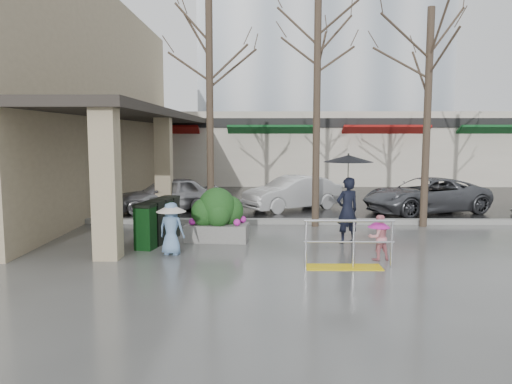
{
  "coord_description": "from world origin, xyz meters",
  "views": [
    {
      "loc": [
        -0.42,
        -11.5,
        2.8
      ],
      "look_at": [
        -0.59,
        1.44,
        1.3
      ],
      "focal_mm": 35.0,
      "sensor_mm": 36.0,
      "label": 1
    }
  ],
  "objects_px": {
    "car_a": "(167,194)",
    "tree_mideast": "(429,64)",
    "news_boxes": "(158,221)",
    "car_c": "(425,195)",
    "tree_midwest": "(318,51)",
    "child_pink": "(379,235)",
    "car_b": "(293,193)",
    "tree_west": "(209,57)",
    "child_blue": "(171,224)",
    "woman": "(348,190)",
    "planter": "(217,215)",
    "handrail": "(347,250)"
  },
  "relations": [
    {
      "from": "planter",
      "to": "car_b",
      "type": "height_order",
      "value": "planter"
    },
    {
      "from": "car_b",
      "to": "tree_west",
      "type": "bearing_deg",
      "value": -71.52
    },
    {
      "from": "handrail",
      "to": "car_c",
      "type": "bearing_deg",
      "value": 61.56
    },
    {
      "from": "tree_mideast",
      "to": "car_b",
      "type": "bearing_deg",
      "value": 138.56
    },
    {
      "from": "woman",
      "to": "child_blue",
      "type": "bearing_deg",
      "value": -5.31
    },
    {
      "from": "tree_midwest",
      "to": "child_blue",
      "type": "xyz_separation_m",
      "value": [
        -3.74,
        -3.69,
        -4.5
      ]
    },
    {
      "from": "child_blue",
      "to": "news_boxes",
      "type": "xyz_separation_m",
      "value": [
        -0.58,
        1.28,
        -0.17
      ]
    },
    {
      "from": "child_blue",
      "to": "planter",
      "type": "distance_m",
      "value": 1.8
    },
    {
      "from": "tree_midwest",
      "to": "car_a",
      "type": "distance_m",
      "value": 7.44
    },
    {
      "from": "handrail",
      "to": "car_b",
      "type": "distance_m",
      "value": 8.17
    },
    {
      "from": "tree_midwest",
      "to": "tree_mideast",
      "type": "bearing_deg",
      "value": -0.0
    },
    {
      "from": "news_boxes",
      "to": "car_c",
      "type": "distance_m",
      "value": 9.94
    },
    {
      "from": "tree_mideast",
      "to": "handrail",
      "type": "bearing_deg",
      "value": -123.19
    },
    {
      "from": "tree_midwest",
      "to": "child_pink",
      "type": "height_order",
      "value": "tree_midwest"
    },
    {
      "from": "car_b",
      "to": "car_c",
      "type": "height_order",
      "value": "same"
    },
    {
      "from": "tree_midwest",
      "to": "car_b",
      "type": "relative_size",
      "value": 1.83
    },
    {
      "from": "news_boxes",
      "to": "car_b",
      "type": "distance_m",
      "value": 6.91
    },
    {
      "from": "tree_midwest",
      "to": "child_blue",
      "type": "bearing_deg",
      "value": -135.41
    },
    {
      "from": "woman",
      "to": "news_boxes",
      "type": "bearing_deg",
      "value": -21.84
    },
    {
      "from": "tree_west",
      "to": "tree_midwest",
      "type": "xyz_separation_m",
      "value": [
        3.2,
        0.0,
        0.15
      ]
    },
    {
      "from": "handrail",
      "to": "car_a",
      "type": "relative_size",
      "value": 0.51
    },
    {
      "from": "tree_mideast",
      "to": "woman",
      "type": "height_order",
      "value": "tree_mideast"
    },
    {
      "from": "handrail",
      "to": "child_blue",
      "type": "xyz_separation_m",
      "value": [
        -3.9,
        1.11,
        0.35
      ]
    },
    {
      "from": "planter",
      "to": "car_c",
      "type": "distance_m",
      "value": 8.52
    },
    {
      "from": "handrail",
      "to": "tree_mideast",
      "type": "bearing_deg",
      "value": 56.81
    },
    {
      "from": "woman",
      "to": "news_boxes",
      "type": "relative_size",
      "value": 1.13
    },
    {
      "from": "woman",
      "to": "tree_west",
      "type": "bearing_deg",
      "value": -54.46
    },
    {
      "from": "child_pink",
      "to": "car_a",
      "type": "height_order",
      "value": "car_a"
    },
    {
      "from": "car_a",
      "to": "tree_mideast",
      "type": "bearing_deg",
      "value": 52.97
    },
    {
      "from": "child_pink",
      "to": "car_c",
      "type": "xyz_separation_m",
      "value": [
        3.23,
        6.81,
        0.06
      ]
    },
    {
      "from": "planter",
      "to": "child_blue",
      "type": "bearing_deg",
      "value": -121.18
    },
    {
      "from": "tree_mideast",
      "to": "planter",
      "type": "relative_size",
      "value": 3.87
    },
    {
      "from": "child_blue",
      "to": "car_a",
      "type": "relative_size",
      "value": 0.33
    },
    {
      "from": "news_boxes",
      "to": "car_b",
      "type": "bearing_deg",
      "value": 68.08
    },
    {
      "from": "tree_midwest",
      "to": "tree_west",
      "type": "bearing_deg",
      "value": -180.0
    },
    {
      "from": "tree_west",
      "to": "car_b",
      "type": "height_order",
      "value": "tree_west"
    },
    {
      "from": "planter",
      "to": "car_a",
      "type": "xyz_separation_m",
      "value": [
        -2.29,
        5.02,
        -0.05
      ]
    },
    {
      "from": "car_b",
      "to": "car_a",
      "type": "bearing_deg",
      "value": -116.64
    },
    {
      "from": "car_b",
      "to": "car_c",
      "type": "xyz_separation_m",
      "value": [
        4.7,
        -0.66,
        0.0
      ]
    },
    {
      "from": "child_blue",
      "to": "car_c",
      "type": "bearing_deg",
      "value": -126.84
    },
    {
      "from": "news_boxes",
      "to": "tree_mideast",
      "type": "bearing_deg",
      "value": 29.27
    },
    {
      "from": "tree_mideast",
      "to": "car_c",
      "type": "xyz_separation_m",
      "value": [
        0.91,
        2.69,
        -4.23
      ]
    },
    {
      "from": "tree_west",
      "to": "woman",
      "type": "bearing_deg",
      "value": -32.31
    },
    {
      "from": "woman",
      "to": "planter",
      "type": "height_order",
      "value": "woman"
    },
    {
      "from": "planter",
      "to": "car_c",
      "type": "height_order",
      "value": "planter"
    },
    {
      "from": "tree_midwest",
      "to": "news_boxes",
      "type": "distance_m",
      "value": 6.8
    },
    {
      "from": "tree_midwest",
      "to": "planter",
      "type": "height_order",
      "value": "tree_midwest"
    },
    {
      "from": "tree_midwest",
      "to": "car_a",
      "type": "bearing_deg",
      "value": 150.57
    },
    {
      "from": "car_c",
      "to": "car_b",
      "type": "bearing_deg",
      "value": -116.6
    },
    {
      "from": "tree_west",
      "to": "child_pink",
      "type": "xyz_separation_m",
      "value": [
        4.18,
        -4.12,
        -4.51
      ]
    }
  ]
}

